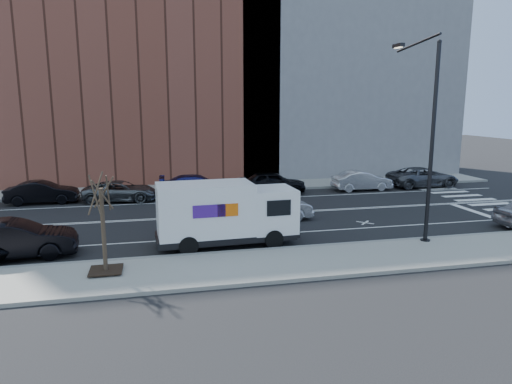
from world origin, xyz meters
name	(u,v)px	position (x,y,z in m)	size (l,w,h in m)	color
ground	(245,214)	(0.00, 0.00, 0.00)	(120.00, 120.00, 0.00)	black
sidewalk_near	(288,263)	(0.00, -8.80, 0.07)	(44.00, 3.60, 0.15)	gray
sidewalk_far	(223,187)	(0.00, 8.80, 0.07)	(44.00, 3.60, 0.15)	gray
curb_near	(277,250)	(0.00, -7.00, 0.08)	(44.00, 0.25, 0.17)	gray
curb_far	(226,191)	(0.00, 7.00, 0.08)	(44.00, 0.25, 0.17)	gray
crosswalk	(483,202)	(16.00, 0.00, 0.00)	(3.00, 14.00, 0.01)	white
road_markings	(245,214)	(0.00, 0.00, 0.00)	(40.00, 8.60, 0.01)	white
bldg_brick	(113,47)	(-8.00, 15.60, 11.00)	(26.00, 10.00, 22.00)	brown
bldg_concrete	(340,30)	(12.00, 15.60, 13.00)	(20.00, 10.00, 26.00)	slate
streetlight	(426,133)	(7.00, -6.91, 5.08)	(0.44, 4.02, 9.34)	black
street_tree	(104,239)	(-7.00, -8.40, 1.45)	(1.20, 1.20, 3.75)	black
fedex_van	(225,213)	(-2.02, -5.60, 1.52)	(6.44, 2.48, 2.90)	black
far_parked_b	(42,192)	(-12.23, 5.88, 0.73)	(1.55, 4.43, 1.46)	black
far_parked_c	(121,191)	(-7.31, 5.53, 0.68)	(2.24, 4.86, 1.35)	#53575B
far_parked_d	(198,186)	(-2.19, 5.98, 0.75)	(2.11, 5.20, 1.51)	navy
far_parked_e	(273,182)	(3.20, 5.91, 0.81)	(1.92, 4.77, 1.62)	black
far_parked_f	(362,181)	(10.02, 5.61, 0.73)	(1.54, 4.42, 1.46)	silver
far_parked_g	(423,177)	(15.37, 6.02, 0.76)	(2.53, 5.49, 1.52)	#4A4C52
driving_sedan	(270,207)	(1.09, -1.68, 0.76)	(1.60, 4.60, 1.51)	silver
near_parked_rear_a	(14,240)	(-10.89, -5.53, 0.81)	(1.72, 4.94, 1.63)	black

